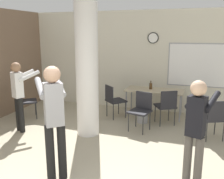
{
  "coord_description": "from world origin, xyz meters",
  "views": [
    {
      "loc": [
        1.33,
        -1.95,
        2.19
      ],
      "look_at": [
        -0.12,
        2.34,
        1.15
      ],
      "focal_mm": 40.0,
      "sensor_mm": 36.0,
      "label": 1
    }
  ],
  "objects_px": {
    "folding_table": "(154,92)",
    "chair_by_left_wall": "(25,99)",
    "chair_table_front": "(141,108)",
    "bottle_on_table": "(151,86)",
    "person_watching_back": "(19,91)",
    "chair_table_right": "(166,105)",
    "chair_table_left": "(114,99)",
    "person_playing_front": "(54,115)",
    "person_playing_side": "(196,126)",
    "chair_mid_room": "(214,116)"
  },
  "relations": [
    {
      "from": "folding_table",
      "to": "chair_by_left_wall",
      "type": "relative_size",
      "value": 1.72
    },
    {
      "from": "chair_by_left_wall",
      "to": "chair_table_front",
      "type": "relative_size",
      "value": 1.0
    },
    {
      "from": "bottle_on_table",
      "to": "person_watching_back",
      "type": "height_order",
      "value": "person_watching_back"
    },
    {
      "from": "bottle_on_table",
      "to": "chair_table_right",
      "type": "distance_m",
      "value": 0.85
    },
    {
      "from": "chair_table_right",
      "to": "chair_table_left",
      "type": "bearing_deg",
      "value": 175.83
    },
    {
      "from": "chair_table_front",
      "to": "person_playing_front",
      "type": "distance_m",
      "value": 2.54
    },
    {
      "from": "chair_table_right",
      "to": "chair_table_front",
      "type": "height_order",
      "value": "same"
    },
    {
      "from": "folding_table",
      "to": "person_playing_side",
      "type": "relative_size",
      "value": 0.95
    },
    {
      "from": "folding_table",
      "to": "chair_table_left",
      "type": "relative_size",
      "value": 1.72
    },
    {
      "from": "bottle_on_table",
      "to": "person_playing_side",
      "type": "height_order",
      "value": "person_playing_side"
    },
    {
      "from": "chair_by_left_wall",
      "to": "chair_table_right",
      "type": "relative_size",
      "value": 1.0
    },
    {
      "from": "chair_mid_room",
      "to": "person_playing_side",
      "type": "relative_size",
      "value": 0.55
    },
    {
      "from": "folding_table",
      "to": "chair_table_front",
      "type": "xyz_separation_m",
      "value": [
        -0.12,
        -1.08,
        -0.16
      ]
    },
    {
      "from": "chair_by_left_wall",
      "to": "chair_table_right",
      "type": "height_order",
      "value": "same"
    },
    {
      "from": "folding_table",
      "to": "person_playing_front",
      "type": "height_order",
      "value": "person_playing_front"
    },
    {
      "from": "chair_by_left_wall",
      "to": "bottle_on_table",
      "type": "bearing_deg",
      "value": 23.12
    },
    {
      "from": "bottle_on_table",
      "to": "person_playing_front",
      "type": "xyz_separation_m",
      "value": [
        -0.81,
        -3.48,
        0.22
      ]
    },
    {
      "from": "folding_table",
      "to": "bottle_on_table",
      "type": "bearing_deg",
      "value": 157.87
    },
    {
      "from": "chair_table_left",
      "to": "bottle_on_table",
      "type": "bearing_deg",
      "value": 30.94
    },
    {
      "from": "chair_table_right",
      "to": "chair_table_front",
      "type": "bearing_deg",
      "value": -134.97
    },
    {
      "from": "chair_mid_room",
      "to": "person_watching_back",
      "type": "bearing_deg",
      "value": -168.06
    },
    {
      "from": "bottle_on_table",
      "to": "chair_table_right",
      "type": "relative_size",
      "value": 0.26
    },
    {
      "from": "folding_table",
      "to": "person_watching_back",
      "type": "bearing_deg",
      "value": -143.13
    },
    {
      "from": "chair_mid_room",
      "to": "person_playing_side",
      "type": "distance_m",
      "value": 1.92
    },
    {
      "from": "bottle_on_table",
      "to": "chair_table_right",
      "type": "xyz_separation_m",
      "value": [
        0.5,
        -0.62,
        -0.3
      ]
    },
    {
      "from": "chair_mid_room",
      "to": "person_playing_side",
      "type": "bearing_deg",
      "value": -101.17
    },
    {
      "from": "chair_table_right",
      "to": "person_playing_side",
      "type": "bearing_deg",
      "value": -74.61
    },
    {
      "from": "chair_by_left_wall",
      "to": "chair_table_front",
      "type": "xyz_separation_m",
      "value": [
        3.02,
        0.17,
        0.0
      ]
    },
    {
      "from": "chair_by_left_wall",
      "to": "chair_table_left",
      "type": "distance_m",
      "value": 2.3
    },
    {
      "from": "chair_table_right",
      "to": "chair_mid_room",
      "type": "distance_m",
      "value": 1.17
    },
    {
      "from": "person_playing_front",
      "to": "chair_table_front",
      "type": "bearing_deg",
      "value": 71.24
    },
    {
      "from": "person_watching_back",
      "to": "chair_table_right",
      "type": "bearing_deg",
      "value": 25.09
    },
    {
      "from": "folding_table",
      "to": "person_playing_front",
      "type": "relative_size",
      "value": 0.86
    },
    {
      "from": "chair_mid_room",
      "to": "chair_table_left",
      "type": "distance_m",
      "value": 2.48
    },
    {
      "from": "chair_table_front",
      "to": "person_watching_back",
      "type": "relative_size",
      "value": 0.55
    },
    {
      "from": "chair_table_right",
      "to": "person_playing_side",
      "type": "height_order",
      "value": "person_playing_side"
    },
    {
      "from": "folding_table",
      "to": "chair_by_left_wall",
      "type": "height_order",
      "value": "chair_by_left_wall"
    },
    {
      "from": "folding_table",
      "to": "person_playing_side",
      "type": "distance_m",
      "value": 3.17
    },
    {
      "from": "folding_table",
      "to": "chair_table_front",
      "type": "height_order",
      "value": "chair_table_front"
    },
    {
      "from": "folding_table",
      "to": "chair_by_left_wall",
      "type": "bearing_deg",
      "value": -158.31
    },
    {
      "from": "folding_table",
      "to": "chair_by_left_wall",
      "type": "distance_m",
      "value": 3.38
    },
    {
      "from": "chair_table_front",
      "to": "person_playing_front",
      "type": "relative_size",
      "value": 0.5
    },
    {
      "from": "chair_table_right",
      "to": "chair_table_left",
      "type": "relative_size",
      "value": 1.0
    },
    {
      "from": "chair_table_right",
      "to": "person_watching_back",
      "type": "xyz_separation_m",
      "value": [
        -3.06,
        -1.43,
        0.41
      ]
    },
    {
      "from": "person_playing_side",
      "to": "person_watching_back",
      "type": "xyz_separation_m",
      "value": [
        -3.73,
        0.97,
        -0.01
      ]
    },
    {
      "from": "chair_table_right",
      "to": "bottle_on_table",
      "type": "bearing_deg",
      "value": 128.69
    },
    {
      "from": "chair_mid_room",
      "to": "person_playing_front",
      "type": "bearing_deg",
      "value": -135.54
    },
    {
      "from": "person_playing_side",
      "to": "chair_table_right",
      "type": "bearing_deg",
      "value": 105.39
    },
    {
      "from": "bottle_on_table",
      "to": "person_playing_side",
      "type": "bearing_deg",
      "value": -69.05
    },
    {
      "from": "chair_table_left",
      "to": "person_watching_back",
      "type": "xyz_separation_m",
      "value": [
        -1.7,
        -1.53,
        0.41
      ]
    }
  ]
}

